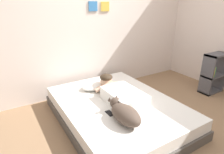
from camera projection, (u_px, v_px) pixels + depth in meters
name	position (u px, v px, depth m)	size (l,w,h in m)	color
ground_plane	(154.00, 126.00, 2.72)	(11.99, 11.99, 0.00)	#8C6B4C
back_wall	(98.00, 23.00, 3.53)	(4.00, 0.12, 2.50)	silver
bed	(117.00, 111.00, 2.83)	(1.52, 2.05, 0.30)	#4C4742
pillow	(97.00, 85.00, 3.17)	(0.52, 0.32, 0.11)	white
person_lying	(119.00, 92.00, 2.80)	(0.43, 0.92, 0.27)	white
dog	(124.00, 113.00, 2.29)	(0.26, 0.57, 0.21)	#4C3D33
coffee_cup	(116.00, 87.00, 3.13)	(0.12, 0.09, 0.07)	white
cell_phone	(110.00, 113.00, 2.47)	(0.07, 0.14, 0.01)	black
bookshelf	(213.00, 73.00, 3.61)	(0.45, 0.24, 0.75)	#4C4C51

